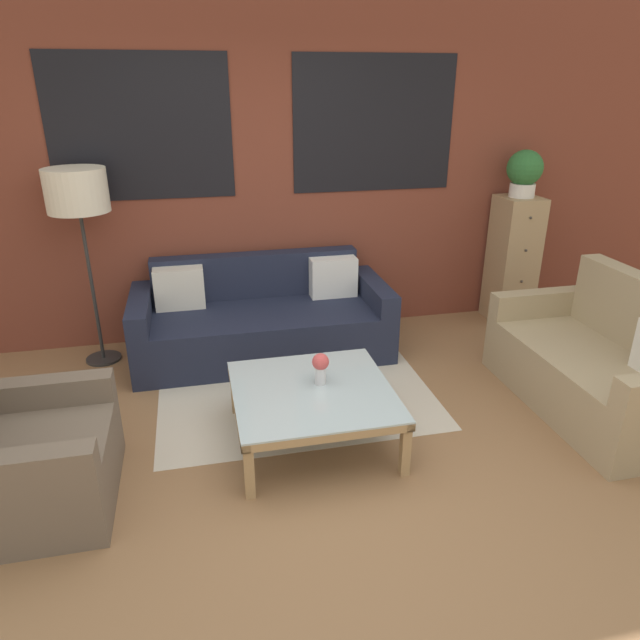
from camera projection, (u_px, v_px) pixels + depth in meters
name	position (u px, v px, depth m)	size (l,w,h in m)	color
ground_plane	(331.00, 499.00, 3.15)	(16.00, 16.00, 0.00)	#8E6642
wall_back_brick	(264.00, 175.00, 4.80)	(8.40, 0.09, 2.80)	brown
rug	(296.00, 393.00, 4.23)	(1.98, 1.45, 0.00)	beige
couch_dark	(262.00, 321.00, 4.78)	(2.08, 0.88, 0.78)	#1E2338
settee_vintage	(600.00, 367.00, 3.94)	(0.80, 1.54, 0.92)	tan
armchair_corner	(25.00, 460.00, 3.03)	(0.80, 0.88, 0.84)	#6B5B4C
coffee_table	(313.00, 396.00, 3.55)	(0.98, 0.98, 0.37)	silver
floor_lamp	(77.00, 196.00, 4.22)	(0.45, 0.45, 1.55)	#2D2D2D
drawer_cabinet	(512.00, 260.00, 5.34)	(0.36, 0.40, 1.18)	tan
potted_plant	(524.00, 172.00, 5.02)	(0.31, 0.31, 0.41)	silver
flower_vase	(321.00, 366.00, 3.55)	(0.11, 0.11, 0.21)	silver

